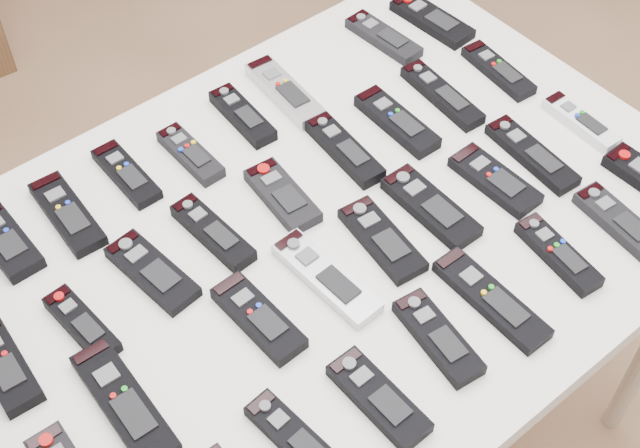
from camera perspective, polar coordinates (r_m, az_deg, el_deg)
ground at (r=2.17m, az=1.16°, el=-10.39°), size 4.00×4.00×0.00m
table at (r=1.48m, az=0.00°, el=-1.93°), size 1.25×0.88×0.78m
remote_1 at (r=1.49m, az=-19.45°, el=-1.10°), size 0.06×0.15×0.02m
remote_2 at (r=1.50m, az=-15.86°, el=0.63°), size 0.07×0.18×0.02m
remote_3 at (r=1.54m, az=-12.29°, el=3.14°), size 0.05×0.16×0.02m
remote_4 at (r=1.55m, az=-8.29°, el=4.44°), size 0.05×0.15×0.02m
remote_5 at (r=1.61m, az=-4.98°, el=6.93°), size 0.05×0.16×0.02m
remote_6 at (r=1.65m, az=-2.27°, el=8.46°), size 0.07×0.19×0.02m
remote_7 at (r=1.77m, az=4.09°, el=11.83°), size 0.06×0.17×0.02m
remote_8 at (r=1.83m, az=7.17°, el=12.85°), size 0.07×0.18×0.02m
remote_9 at (r=1.35m, az=-19.56°, el=-8.56°), size 0.07×0.16×0.02m
remote_10 at (r=1.36m, az=-14.99°, el=-6.21°), size 0.05×0.15×0.02m
remote_11 at (r=1.39m, az=-10.68°, el=-3.02°), size 0.08×0.17×0.02m
remote_12 at (r=1.43m, az=-6.87°, el=-0.55°), size 0.06×0.17×0.02m
remote_13 at (r=1.47m, az=-2.42°, el=1.81°), size 0.07×0.16×0.02m
remote_14 at (r=1.54m, az=1.58°, el=4.77°), size 0.06×0.18×0.02m
remote_15 at (r=1.59m, az=4.94°, el=6.55°), size 0.06×0.18×0.02m
remote_16 at (r=1.66m, az=7.81°, el=8.18°), size 0.06×0.19×0.02m
remote_17 at (r=1.73m, az=11.34°, el=9.61°), size 0.06×0.17×0.02m
remote_19 at (r=1.28m, az=-12.41°, el=-11.11°), size 0.07×0.21×0.02m
remote_20 at (r=1.32m, az=-3.96°, el=-6.01°), size 0.06×0.17×0.02m
remote_21 at (r=1.36m, az=0.39°, el=-3.44°), size 0.06×0.20×0.02m
remote_22 at (r=1.41m, az=4.00°, el=-1.00°), size 0.08×0.17×0.02m
remote_23 at (r=1.46m, az=7.10°, el=1.08°), size 0.06×0.18×0.02m
remote_24 at (r=1.52m, az=11.13°, el=2.78°), size 0.06×0.16×0.02m
remote_25 at (r=1.58m, az=13.41°, el=4.35°), size 0.06×0.19×0.02m
remote_26 at (r=1.66m, az=16.37°, el=6.29°), size 0.05×0.16×0.02m
remote_29 at (r=1.22m, az=-1.45°, el=-13.71°), size 0.06×0.17×0.02m
remote_30 at (r=1.25m, az=3.77°, el=-11.08°), size 0.06×0.16×0.02m
remote_31 at (r=1.31m, az=7.56°, el=-7.21°), size 0.07×0.17×0.02m
remote_32 at (r=1.36m, az=10.90°, el=-4.75°), size 0.05×0.20×0.02m
remote_33 at (r=1.44m, az=15.00°, el=-1.88°), size 0.06×0.16×0.02m
remote_34 at (r=1.51m, az=18.63°, el=0.12°), size 0.07×0.17×0.02m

